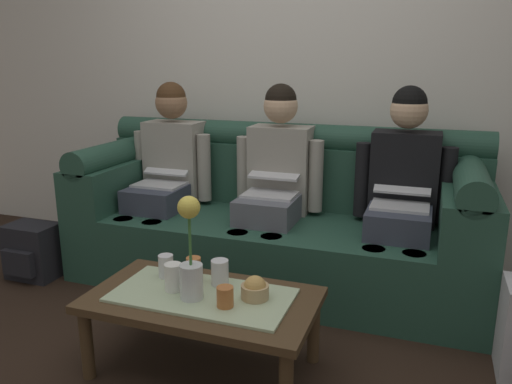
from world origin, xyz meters
TOP-DOWN VIEW (x-y plane):
  - ground_plane at (0.00, 0.00)m, footprint 14.00×14.00m
  - back_wall_patterned at (0.00, 1.70)m, footprint 6.00×0.12m
  - couch at (-0.00, 1.17)m, footprint 2.48×0.88m
  - person_left at (-0.75, 1.17)m, footprint 0.56×0.67m
  - person_middle at (0.00, 1.17)m, footprint 0.56×0.67m
  - person_right at (0.75, 1.17)m, footprint 0.56×0.67m
  - coffee_table at (0.00, 0.11)m, footprint 1.00×0.55m
  - flower_vase at (-0.02, 0.06)m, footprint 0.10×0.10m
  - snack_bowl at (0.23, 0.15)m, footprint 0.12×0.12m
  - cup_near_left at (0.14, 0.04)m, footprint 0.07×0.07m
  - cup_near_right at (-0.24, 0.21)m, footprint 0.07×0.07m
  - cup_far_center at (-0.13, 0.10)m, footprint 0.08×0.08m
  - cup_far_left at (-0.09, 0.22)m, footprint 0.07×0.07m
  - cup_far_right at (0.04, 0.22)m, footprint 0.08×0.08m
  - backpack_left at (-1.46, 0.65)m, footprint 0.32×0.26m

SIDE VIEW (x-z plane):
  - ground_plane at x=0.00m, z-range 0.00..0.00m
  - backpack_left at x=-1.46m, z-range 0.00..0.35m
  - coffee_table at x=0.00m, z-range 0.13..0.50m
  - couch at x=0.00m, z-range -0.11..0.85m
  - snack_bowl at x=0.23m, z-range 0.36..0.46m
  - cup_near_left at x=0.14m, z-range 0.37..0.46m
  - cup_near_right at x=-0.24m, z-range 0.37..0.48m
  - cup_far_left at x=-0.09m, z-range 0.37..0.48m
  - cup_far_right at x=0.04m, z-range 0.37..0.49m
  - cup_far_center at x=-0.13m, z-range 0.37..0.49m
  - flower_vase at x=-0.02m, z-range 0.34..0.79m
  - person_left at x=-0.75m, z-range 0.05..1.27m
  - person_right at x=0.75m, z-range 0.05..1.27m
  - person_middle at x=0.00m, z-range 0.05..1.27m
  - back_wall_patterned at x=0.00m, z-range 0.00..2.90m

